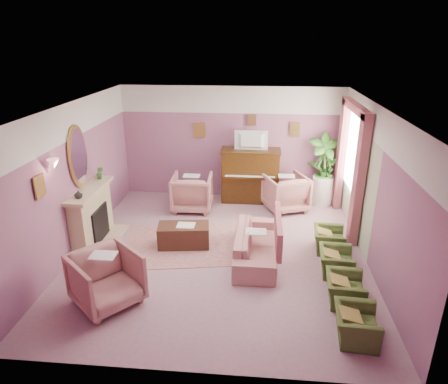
# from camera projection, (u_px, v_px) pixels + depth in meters

# --- Properties ---
(floor) EXTENTS (5.50, 6.00, 0.01)m
(floor) POSITION_uv_depth(u_px,v_px,m) (220.00, 252.00, 7.76)
(floor) COLOR gray
(floor) RESTS_ON ground
(ceiling) EXTENTS (5.50, 6.00, 0.01)m
(ceiling) POSITION_uv_depth(u_px,v_px,m) (219.00, 107.00, 6.73)
(ceiling) COLOR white
(ceiling) RESTS_ON wall_back
(wall_back) EXTENTS (5.50, 0.02, 2.80)m
(wall_back) POSITION_uv_depth(u_px,v_px,m) (231.00, 143.00, 10.02)
(wall_back) COLOR #704A76
(wall_back) RESTS_ON floor
(wall_front) EXTENTS (5.50, 0.02, 2.80)m
(wall_front) POSITION_uv_depth(u_px,v_px,m) (192.00, 277.00, 4.46)
(wall_front) COLOR #704A76
(wall_front) RESTS_ON floor
(wall_left) EXTENTS (0.02, 6.00, 2.80)m
(wall_left) POSITION_uv_depth(u_px,v_px,m) (74.00, 180.00, 7.47)
(wall_left) COLOR #704A76
(wall_left) RESTS_ON floor
(wall_right) EXTENTS (0.02, 6.00, 2.80)m
(wall_right) POSITION_uv_depth(u_px,v_px,m) (375.00, 189.00, 7.01)
(wall_right) COLOR #704A76
(wall_right) RESTS_ON floor
(picture_rail_band) EXTENTS (5.50, 0.01, 0.65)m
(picture_rail_band) POSITION_uv_depth(u_px,v_px,m) (232.00, 100.00, 9.62)
(picture_rail_band) COLOR silver
(picture_rail_band) RESTS_ON wall_back
(stripe_panel) EXTENTS (0.01, 3.00, 2.15)m
(stripe_panel) POSITION_uv_depth(u_px,v_px,m) (356.00, 181.00, 8.34)
(stripe_panel) COLOR #ACBA95
(stripe_panel) RESTS_ON wall_right
(fireplace_surround) EXTENTS (0.30, 1.40, 1.10)m
(fireplace_surround) POSITION_uv_depth(u_px,v_px,m) (92.00, 217.00, 7.96)
(fireplace_surround) COLOR tan
(fireplace_surround) RESTS_ON floor
(fireplace_inset) EXTENTS (0.18, 0.72, 0.68)m
(fireplace_inset) POSITION_uv_depth(u_px,v_px,m) (97.00, 224.00, 8.00)
(fireplace_inset) COLOR black
(fireplace_inset) RESTS_ON floor
(fire_ember) EXTENTS (0.06, 0.54, 0.10)m
(fire_ember) POSITION_uv_depth(u_px,v_px,m) (100.00, 232.00, 8.07)
(fire_ember) COLOR #FF260A
(fire_ember) RESTS_ON floor
(mantel_shelf) EXTENTS (0.40, 1.55, 0.07)m
(mantel_shelf) POSITION_uv_depth(u_px,v_px,m) (90.00, 190.00, 7.75)
(mantel_shelf) COLOR tan
(mantel_shelf) RESTS_ON fireplace_surround
(hearth) EXTENTS (0.55, 1.50, 0.02)m
(hearth) POSITION_uv_depth(u_px,v_px,m) (104.00, 241.00, 8.14)
(hearth) COLOR tan
(hearth) RESTS_ON floor
(mirror_frame) EXTENTS (0.04, 0.72, 1.20)m
(mirror_frame) POSITION_uv_depth(u_px,v_px,m) (78.00, 156.00, 7.51)
(mirror_frame) COLOR #B69348
(mirror_frame) RESTS_ON wall_left
(mirror_glass) EXTENTS (0.01, 0.60, 1.06)m
(mirror_glass) POSITION_uv_depth(u_px,v_px,m) (79.00, 156.00, 7.51)
(mirror_glass) COLOR white
(mirror_glass) RESTS_ON wall_left
(sconce_shade) EXTENTS (0.20, 0.20, 0.16)m
(sconce_shade) POSITION_uv_depth(u_px,v_px,m) (53.00, 164.00, 6.46)
(sconce_shade) COLOR #EA9E8E
(sconce_shade) RESTS_ON wall_left
(piano) EXTENTS (1.40, 0.60, 1.30)m
(piano) POSITION_uv_depth(u_px,v_px,m) (250.00, 176.00, 9.96)
(piano) COLOR #37200A
(piano) RESTS_ON floor
(piano_keyshelf) EXTENTS (1.30, 0.12, 0.06)m
(piano_keyshelf) POSITION_uv_depth(u_px,v_px,m) (250.00, 178.00, 9.61)
(piano_keyshelf) COLOR #37200A
(piano_keyshelf) RESTS_ON piano
(piano_keys) EXTENTS (1.20, 0.08, 0.02)m
(piano_keys) POSITION_uv_depth(u_px,v_px,m) (250.00, 176.00, 9.60)
(piano_keys) COLOR white
(piano_keys) RESTS_ON piano
(piano_top) EXTENTS (1.45, 0.65, 0.04)m
(piano_top) POSITION_uv_depth(u_px,v_px,m) (251.00, 150.00, 9.72)
(piano_top) COLOR #37200A
(piano_top) RESTS_ON piano
(television) EXTENTS (0.80, 0.12, 0.48)m
(television) POSITION_uv_depth(u_px,v_px,m) (251.00, 139.00, 9.57)
(television) COLOR black
(television) RESTS_ON piano
(print_back_left) EXTENTS (0.30, 0.03, 0.38)m
(print_back_left) POSITION_uv_depth(u_px,v_px,m) (199.00, 130.00, 9.94)
(print_back_left) COLOR #B69348
(print_back_left) RESTS_ON wall_back
(print_back_right) EXTENTS (0.26, 0.03, 0.34)m
(print_back_right) POSITION_uv_depth(u_px,v_px,m) (295.00, 130.00, 9.72)
(print_back_right) COLOR #B69348
(print_back_right) RESTS_ON wall_back
(print_back_mid) EXTENTS (0.22, 0.03, 0.26)m
(print_back_mid) POSITION_uv_depth(u_px,v_px,m) (252.00, 120.00, 9.73)
(print_back_mid) COLOR #B69348
(print_back_mid) RESTS_ON wall_back
(print_left_wall) EXTENTS (0.03, 0.28, 0.36)m
(print_left_wall) POSITION_uv_depth(u_px,v_px,m) (40.00, 186.00, 6.24)
(print_left_wall) COLOR #B69348
(print_left_wall) RESTS_ON wall_left
(window_blind) EXTENTS (0.03, 1.40, 1.80)m
(window_blind) POSITION_uv_depth(u_px,v_px,m) (355.00, 149.00, 8.34)
(window_blind) COLOR #F0E4C3
(window_blind) RESTS_ON wall_right
(curtain_left) EXTENTS (0.16, 0.34, 2.60)m
(curtain_left) POSITION_uv_depth(u_px,v_px,m) (359.00, 182.00, 7.64)
(curtain_left) COLOR #9B4A57
(curtain_left) RESTS_ON floor
(curtain_right) EXTENTS (0.16, 0.34, 2.60)m
(curtain_right) POSITION_uv_depth(u_px,v_px,m) (341.00, 155.00, 9.35)
(curtain_right) COLOR #9B4A57
(curtain_right) RESTS_ON floor
(pelmet) EXTENTS (0.16, 2.20, 0.16)m
(pelmet) POSITION_uv_depth(u_px,v_px,m) (356.00, 108.00, 8.04)
(pelmet) COLOR #9B4A57
(pelmet) RESTS_ON wall_right
(mantel_plant) EXTENTS (0.16, 0.16, 0.28)m
(mantel_plant) POSITION_uv_depth(u_px,v_px,m) (100.00, 173.00, 8.19)
(mantel_plant) COLOR #306D23
(mantel_plant) RESTS_ON mantel_shelf
(mantel_vase) EXTENTS (0.16, 0.16, 0.16)m
(mantel_vase) POSITION_uv_depth(u_px,v_px,m) (78.00, 194.00, 7.24)
(mantel_vase) COLOR silver
(mantel_vase) RESTS_ON mantel_shelf
(area_rug) EXTENTS (2.77, 2.20, 0.01)m
(area_rug) POSITION_uv_depth(u_px,v_px,m) (188.00, 244.00, 8.03)
(area_rug) COLOR #A36967
(area_rug) RESTS_ON floor
(coffee_table) EXTENTS (1.06, 0.62, 0.45)m
(coffee_table) POSITION_uv_depth(u_px,v_px,m) (184.00, 235.00, 7.90)
(coffee_table) COLOR #3D2216
(coffee_table) RESTS_ON floor
(table_paper) EXTENTS (0.35, 0.28, 0.01)m
(table_paper) POSITION_uv_depth(u_px,v_px,m) (186.00, 225.00, 7.82)
(table_paper) COLOR silver
(table_paper) RESTS_ON coffee_table
(sofa) EXTENTS (0.64, 1.93, 0.78)m
(sofa) POSITION_uv_depth(u_px,v_px,m) (256.00, 239.00, 7.41)
(sofa) COLOR #B17772
(sofa) RESTS_ON floor
(sofa_throw) EXTENTS (0.10, 1.46, 0.54)m
(sofa_throw) POSITION_uv_depth(u_px,v_px,m) (278.00, 230.00, 7.30)
(sofa_throw) COLOR #9B4A57
(sofa_throw) RESTS_ON sofa
(floral_armchair_left) EXTENTS (0.92, 0.92, 0.96)m
(floral_armchair_left) POSITION_uv_depth(u_px,v_px,m) (192.00, 191.00, 9.50)
(floral_armchair_left) COLOR #B17772
(floral_armchair_left) RESTS_ON floor
(floral_armchair_right) EXTENTS (0.92, 0.92, 0.96)m
(floral_armchair_right) POSITION_uv_depth(u_px,v_px,m) (286.00, 191.00, 9.49)
(floral_armchair_right) COLOR #B17772
(floral_armchair_right) RESTS_ON floor
(floral_armchair_front) EXTENTS (0.92, 0.92, 0.96)m
(floral_armchair_front) POSITION_uv_depth(u_px,v_px,m) (106.00, 276.00, 6.11)
(floral_armchair_front) COLOR #B17772
(floral_armchair_front) RESTS_ON floor
(olive_chair_a) EXTENTS (0.47, 0.68, 0.58)m
(olive_chair_a) POSITION_uv_depth(u_px,v_px,m) (357.00, 320.00, 5.45)
(olive_chair_a) COLOR #445825
(olive_chair_a) RESTS_ON floor
(olive_chair_b) EXTENTS (0.47, 0.68, 0.58)m
(olive_chair_b) POSITION_uv_depth(u_px,v_px,m) (345.00, 285.00, 6.21)
(olive_chair_b) COLOR #445825
(olive_chair_b) RESTS_ON floor
(olive_chair_c) EXTENTS (0.47, 0.68, 0.58)m
(olive_chair_c) POSITION_uv_depth(u_px,v_px,m) (336.00, 258.00, 6.97)
(olive_chair_c) COLOR #445825
(olive_chair_c) RESTS_ON floor
(olive_chair_d) EXTENTS (0.47, 0.68, 0.58)m
(olive_chair_d) POSITION_uv_depth(u_px,v_px,m) (329.00, 236.00, 7.73)
(olive_chair_d) COLOR #445825
(olive_chair_d) RESTS_ON floor
(side_table) EXTENTS (0.52, 0.52, 0.70)m
(side_table) POSITION_uv_depth(u_px,v_px,m) (323.00, 190.00, 9.88)
(side_table) COLOR silver
(side_table) RESTS_ON floor
(side_plant_big) EXTENTS (0.30, 0.30, 0.34)m
(side_plant_big) POSITION_uv_depth(u_px,v_px,m) (324.00, 170.00, 9.69)
(side_plant_big) COLOR #306D23
(side_plant_big) RESTS_ON side_table
(side_plant_small) EXTENTS (0.16, 0.16, 0.28)m
(side_plant_small) POSITION_uv_depth(u_px,v_px,m) (330.00, 173.00, 9.60)
(side_plant_small) COLOR #306D23
(side_plant_small) RESTS_ON side_table
(palm_pot) EXTENTS (0.34, 0.34, 0.34)m
(palm_pot) POSITION_uv_depth(u_px,v_px,m) (321.00, 197.00, 9.96)
(palm_pot) COLOR #AE654E
(palm_pot) RESTS_ON floor
(palm_plant) EXTENTS (0.76, 0.76, 1.44)m
(palm_plant) POSITION_uv_depth(u_px,v_px,m) (324.00, 162.00, 9.64)
(palm_plant) COLOR #306D23
(palm_plant) RESTS_ON palm_pot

